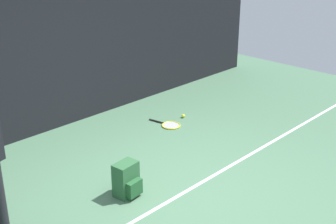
% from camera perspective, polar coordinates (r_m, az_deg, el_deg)
% --- Properties ---
extents(ground_plane, '(12.00, 12.00, 0.00)m').
position_cam_1_polar(ground_plane, '(5.80, 2.88, -10.24)').
color(ground_plane, '#4C7556').
extents(back_fence, '(10.00, 0.10, 2.32)m').
position_cam_1_polar(back_fence, '(7.49, -14.51, 6.38)').
color(back_fence, black).
rests_on(back_fence, ground).
extents(court_line, '(9.00, 0.05, 0.00)m').
position_cam_1_polar(court_line, '(5.85, 2.25, -9.92)').
color(court_line, white).
rests_on(court_line, ground).
extents(tennis_racket, '(0.38, 0.63, 0.03)m').
position_cam_1_polar(tennis_racket, '(7.67, 0.20, -1.63)').
color(tennis_racket, black).
rests_on(tennis_racket, ground).
extents(backpack, '(0.32, 0.31, 0.44)m').
position_cam_1_polar(backpack, '(5.70, -5.18, -8.49)').
color(backpack, '#2D6038').
rests_on(backpack, ground).
extents(tennis_ball_near_player, '(0.07, 0.07, 0.07)m').
position_cam_1_polar(tennis_ball_near_player, '(7.99, 1.92, -0.50)').
color(tennis_ball_near_player, '#CCE033').
rests_on(tennis_ball_near_player, ground).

